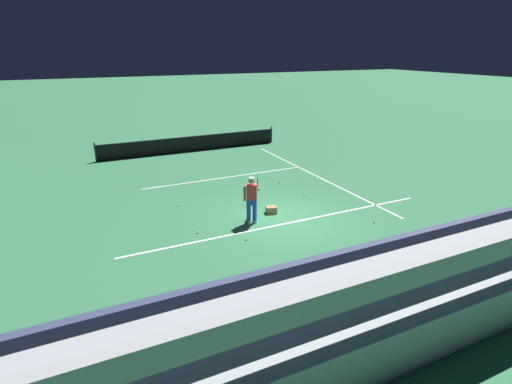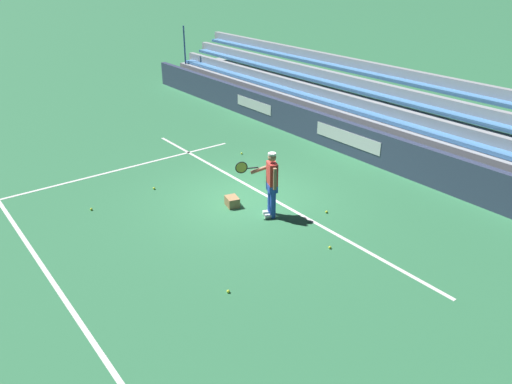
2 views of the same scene
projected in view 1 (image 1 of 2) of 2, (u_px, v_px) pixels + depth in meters
ground_plane at (280, 218)px, 14.89m from camera, size 160.00×160.00×0.00m
court_baseline_white at (287, 223)px, 14.46m from camera, size 12.00×0.10×0.01m
court_sideline_white at (314, 175)px, 19.94m from camera, size 0.10×12.00×0.01m
court_service_line_white at (227, 177)px, 19.55m from camera, size 8.22×0.10×0.01m
back_wall_sponsor_board at (365, 263)px, 10.72m from camera, size 27.32×0.25×1.10m
bleacher_stand at (418, 293)px, 9.11m from camera, size 25.96×2.40×2.95m
tennis_player at (252, 199)px, 14.26m from camera, size 0.85×0.91×1.71m
ball_box_cardboard at (271, 210)px, 15.34m from camera, size 0.46×0.39×0.26m
tennis_ball_far_right at (279, 182)px, 18.80m from camera, size 0.07×0.07×0.07m
tennis_ball_stray_back at (198, 233)px, 13.66m from camera, size 0.07×0.07×0.07m
tennis_ball_on_baseline at (374, 222)px, 14.48m from camera, size 0.07×0.07×0.07m
tennis_ball_far_left at (246, 239)px, 13.18m from camera, size 0.07×0.07×0.07m
tennis_ball_toward_net at (178, 205)px, 16.03m from camera, size 0.07×0.07×0.07m
tennis_ball_near_player at (304, 194)px, 17.26m from camera, size 0.07×0.07×0.07m
tennis_net at (191, 143)px, 24.31m from camera, size 11.09×0.09×1.07m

